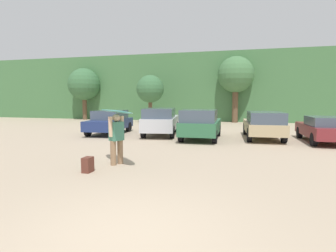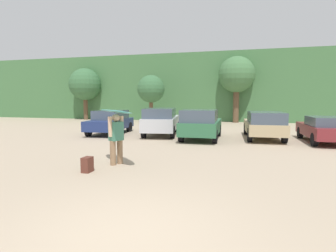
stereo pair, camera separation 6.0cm
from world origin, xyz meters
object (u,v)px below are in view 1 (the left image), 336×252
(parked_car_forest_green, at_px, (201,124))
(person_adult, at_px, (116,136))
(parked_car_navy, at_px, (110,121))
(parked_car_maroon, at_px, (326,129))
(surfboard_teal, at_px, (116,111))
(backpack_dropped, at_px, (88,165))
(parked_car_tan, at_px, (264,124))
(parked_car_silver, at_px, (161,121))

(parked_car_forest_green, distance_m, person_adult, 6.66)
(parked_car_navy, height_order, parked_car_maroon, parked_car_navy)
(parked_car_maroon, relative_size, surfboard_teal, 2.10)
(parked_car_forest_green, xyz_separation_m, person_adult, (-1.87, -6.40, 0.13))
(backpack_dropped, bearing_deg, parked_car_forest_green, 73.18)
(parked_car_navy, distance_m, person_adult, 8.44)
(parked_car_tan, bearing_deg, parked_car_navy, 86.80)
(parked_car_navy, relative_size, parked_car_tan, 0.92)
(parked_car_tan, relative_size, parked_car_maroon, 1.09)
(parked_car_silver, relative_size, parked_car_forest_green, 1.14)
(parked_car_maroon, distance_m, surfboard_teal, 10.71)
(person_adult, distance_m, backpack_dropped, 1.40)
(parked_car_tan, height_order, person_adult, person_adult)
(parked_car_maroon, bearing_deg, surfboard_teal, 129.31)
(parked_car_forest_green, height_order, parked_car_tan, parked_car_forest_green)
(person_adult, distance_m, surfboard_teal, 0.83)
(parked_car_forest_green, height_order, person_adult, person_adult)
(parked_car_navy, height_order, parked_car_tan, parked_car_tan)
(parked_car_navy, xyz_separation_m, parked_car_silver, (3.28, 0.14, 0.09))
(parked_car_silver, bearing_deg, parked_car_forest_green, -123.82)
(parked_car_forest_green, xyz_separation_m, parked_car_maroon, (6.19, 0.50, -0.12))
(backpack_dropped, bearing_deg, parked_car_silver, 91.99)
(parked_car_navy, distance_m, parked_car_tan, 9.13)
(backpack_dropped, bearing_deg, parked_car_tan, 57.03)
(parked_car_maroon, xyz_separation_m, person_adult, (-8.05, -6.90, 0.25))
(parked_car_navy, relative_size, person_adult, 2.54)
(person_adult, relative_size, backpack_dropped, 3.74)
(surfboard_teal, xyz_separation_m, backpack_dropped, (-0.46, -0.99, -1.54))
(parked_car_tan, bearing_deg, parked_car_maroon, -103.39)
(parked_car_forest_green, relative_size, backpack_dropped, 9.31)
(surfboard_teal, bearing_deg, parked_car_navy, -20.58)
(parked_car_forest_green, relative_size, parked_car_maroon, 0.98)
(parked_car_navy, bearing_deg, parked_car_silver, -92.18)
(parked_car_forest_green, height_order, surfboard_teal, surfboard_teal)
(surfboard_teal, height_order, backpack_dropped, surfboard_teal)
(parked_car_maroon, bearing_deg, parked_car_silver, 83.48)
(parked_car_silver, bearing_deg, parked_car_maroon, -103.48)
(parked_car_forest_green, bearing_deg, parked_car_silver, 64.31)
(parked_car_silver, relative_size, person_adult, 2.83)
(parked_car_maroon, relative_size, person_adult, 2.53)
(parked_car_navy, distance_m, parked_car_silver, 3.28)
(parked_car_tan, height_order, backpack_dropped, parked_car_tan)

